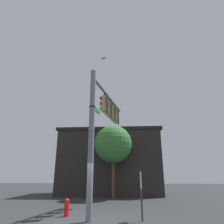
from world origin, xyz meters
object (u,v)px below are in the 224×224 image
(bird_flying, at_px, (104,58))
(historical_marker, at_px, (141,188))
(traffic_light_arm_end, at_px, (116,117))
(fire_hydrant, at_px, (67,207))
(traffic_light_nearest_pole, at_px, (104,104))
(traffic_light_mid_inner, at_px, (109,109))
(street_name_sign, at_px, (94,109))
(traffic_light_mid_outer, at_px, (113,113))

(bird_flying, height_order, historical_marker, bird_flying)
(traffic_light_arm_end, relative_size, historical_marker, 0.62)
(fire_hydrant, distance_m, historical_marker, 3.93)
(traffic_light_nearest_pole, relative_size, fire_hydrant, 1.59)
(traffic_light_mid_inner, distance_m, historical_marker, 5.78)
(bird_flying, bearing_deg, fire_hydrant, 109.25)
(traffic_light_nearest_pole, xyz_separation_m, bird_flying, (-0.29, 0.03, 3.10))
(traffic_light_nearest_pole, bearing_deg, fire_hydrant, 117.22)
(historical_marker, bearing_deg, traffic_light_arm_end, 17.97)
(traffic_light_nearest_pole, height_order, bird_flying, bird_flying)
(traffic_light_nearest_pole, xyz_separation_m, street_name_sign, (-1.72, 0.30, -0.88))
(historical_marker, bearing_deg, traffic_light_mid_inner, 35.32)
(fire_hydrant, bearing_deg, traffic_light_mid_inner, -45.53)
(traffic_light_nearest_pole, height_order, traffic_light_arm_end, same)
(traffic_light_mid_inner, relative_size, historical_marker, 0.62)
(traffic_light_nearest_pole, bearing_deg, traffic_light_mid_inner, -10.41)
(traffic_light_nearest_pole, height_order, traffic_light_mid_inner, same)
(traffic_light_nearest_pole, distance_m, bird_flying, 3.11)
(traffic_light_mid_outer, height_order, bird_flying, bird_flying)
(fire_hydrant, bearing_deg, traffic_light_mid_outer, -36.17)
(traffic_light_mid_outer, relative_size, fire_hydrant, 1.59)
(traffic_light_mid_outer, relative_size, historical_marker, 0.62)
(traffic_light_mid_outer, height_order, fire_hydrant, traffic_light_mid_outer)
(fire_hydrant, bearing_deg, historical_marker, -101.03)
(traffic_light_nearest_pole, bearing_deg, bird_flying, 174.10)
(fire_hydrant, bearing_deg, traffic_light_nearest_pole, -62.78)
(traffic_light_mid_inner, height_order, street_name_sign, traffic_light_mid_inner)
(traffic_light_arm_end, distance_m, fire_hydrant, 7.31)
(traffic_light_arm_end, xyz_separation_m, street_name_sign, (-4.65, 0.83, -0.88))
(traffic_light_nearest_pole, xyz_separation_m, traffic_light_mid_inner, (0.98, -0.18, 0.00))
(traffic_light_nearest_pole, relative_size, traffic_light_mid_outer, 1.00)
(street_name_sign, height_order, fire_hydrant, street_name_sign)
(traffic_light_nearest_pole, distance_m, traffic_light_mid_inner, 1.00)
(fire_hydrant, relative_size, historical_marker, 0.39)
(traffic_light_mid_outer, distance_m, street_name_sign, 3.84)
(traffic_light_mid_inner, xyz_separation_m, bird_flying, (-1.27, 0.21, 3.10))
(traffic_light_mid_outer, bearing_deg, street_name_sign, 169.90)
(traffic_light_mid_inner, relative_size, traffic_light_arm_end, 1.00)
(traffic_light_mid_inner, distance_m, bird_flying, 3.36)
(traffic_light_mid_inner, bearing_deg, traffic_light_nearest_pole, 169.59)
(street_name_sign, bearing_deg, traffic_light_nearest_pole, -9.74)
(street_name_sign, bearing_deg, traffic_light_mid_inner, -9.99)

